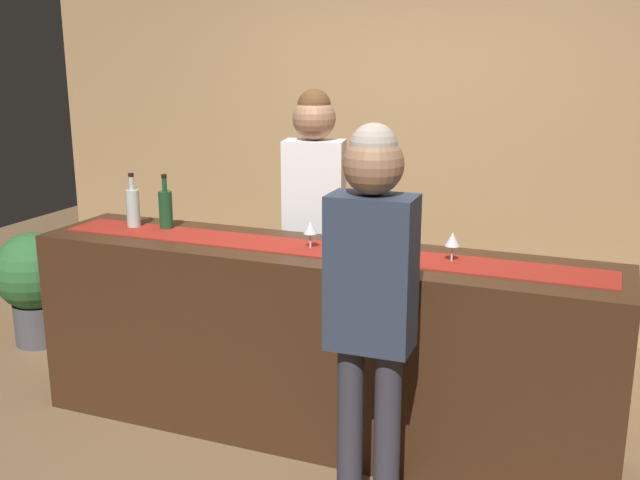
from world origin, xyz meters
TOP-DOWN VIEW (x-y plane):
  - ground_plane at (0.00, 0.00)m, footprint 10.00×10.00m
  - back_wall at (0.00, 1.90)m, footprint 6.00×0.12m
  - bar_counter at (0.00, 0.00)m, footprint 2.96×0.60m
  - counter_runner_cloth at (0.00, 0.00)m, footprint 2.81×0.28m
  - wine_bottle_green at (-0.92, 0.09)m, footprint 0.07×0.07m
  - wine_bottle_clear at (-1.11, 0.06)m, footprint 0.07×0.07m
  - wine_glass_near_customer at (-0.02, -0.01)m, footprint 0.07×0.07m
  - wine_glass_mid_counter at (0.50, -0.11)m, footprint 0.07×0.07m
  - wine_glass_far_end at (0.67, 0.02)m, footprint 0.07×0.07m
  - bartender at (-0.24, 0.58)m, footprint 0.37×0.26m
  - customer_sipping at (0.48, -0.61)m, footprint 0.34×0.24m
  - potted_plant_tall at (-2.20, 0.42)m, footprint 0.53×0.53m

SIDE VIEW (x-z plane):
  - ground_plane at x=0.00m, z-range 0.00..0.00m
  - potted_plant_tall at x=-2.20m, z-range 0.06..0.83m
  - bar_counter at x=0.00m, z-range 0.00..0.99m
  - counter_runner_cloth at x=0.00m, z-range 0.99..1.00m
  - customer_sipping at x=0.48m, z-range 0.20..1.88m
  - bartender at x=-0.24m, z-range 0.21..1.95m
  - wine_glass_near_customer at x=-0.02m, z-range 1.03..1.17m
  - wine_glass_mid_counter at x=0.50m, z-range 1.03..1.17m
  - wine_glass_far_end at x=0.67m, z-range 1.03..1.17m
  - wine_bottle_green at x=-0.92m, z-range 0.95..1.26m
  - wine_bottle_clear at x=-1.11m, z-range 0.95..1.26m
  - back_wall at x=0.00m, z-range 0.00..2.90m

